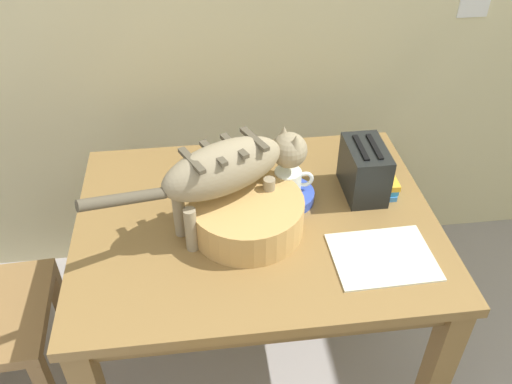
{
  "coord_description": "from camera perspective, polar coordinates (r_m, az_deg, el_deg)",
  "views": [
    {
      "loc": [
        -0.11,
        0.29,
        1.82
      ],
      "look_at": [
        0.04,
        1.53,
        0.83
      ],
      "focal_mm": 37.43,
      "sensor_mm": 36.0,
      "label": 1
    }
  ],
  "objects": [
    {
      "name": "coffee_mug",
      "position": [
        1.68,
        3.52,
        1.14
      ],
      "size": [
        0.13,
        0.09,
        0.08
      ],
      "color": "white",
      "rests_on": "saucer_bowl"
    },
    {
      "name": "cat",
      "position": [
        1.52,
        -2.67,
        2.51
      ],
      "size": [
        0.64,
        0.34,
        0.29
      ],
      "rotation": [
        0.0,
        0.0,
        -1.13
      ],
      "color": "gray",
      "rests_on": "dining_table"
    },
    {
      "name": "dining_table",
      "position": [
        1.72,
        0.0,
        -5.07
      ],
      "size": [
        1.11,
        0.87,
        0.73
      ],
      "color": "olive",
      "rests_on": "ground_plane"
    },
    {
      "name": "magazine",
      "position": [
        1.57,
        13.38,
        -6.75
      ],
      "size": [
        0.29,
        0.23,
        0.01
      ],
      "primitive_type": "cube",
      "rotation": [
        0.0,
        0.0,
        0.02
      ],
      "color": "beige",
      "rests_on": "dining_table"
    },
    {
      "name": "saucer_bowl",
      "position": [
        1.72,
        3.34,
        -0.38
      ],
      "size": [
        0.17,
        0.17,
        0.03
      ],
      "primitive_type": "cylinder",
      "color": "#324CB7",
      "rests_on": "dining_table"
    },
    {
      "name": "wicker_basket",
      "position": [
        1.58,
        -0.95,
        -2.39
      ],
      "size": [
        0.34,
        0.34,
        0.11
      ],
      "color": "tan",
      "rests_on": "dining_table"
    },
    {
      "name": "toaster",
      "position": [
        1.75,
        11.5,
        2.34
      ],
      "size": [
        0.12,
        0.2,
        0.18
      ],
      "color": "black",
      "rests_on": "dining_table"
    },
    {
      "name": "book_stack",
      "position": [
        1.78,
        12.13,
        0.67
      ],
      "size": [
        0.16,
        0.12,
        0.06
      ],
      "color": "#3D86CF",
      "rests_on": "dining_table"
    }
  ]
}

